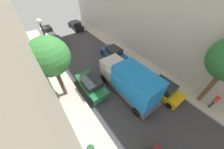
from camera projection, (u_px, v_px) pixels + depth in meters
ground at (120, 86)px, 12.67m from camera, size 32.00×32.00×0.00m
sidewalk_left at (78, 111)px, 10.44m from camera, size 2.00×44.00×0.15m
sidewalk_right at (150, 68)px, 14.79m from camera, size 2.00×44.00×0.15m
parked_car_left_2 at (91, 85)px, 11.87m from camera, size 1.78×4.20×1.57m
parked_car_left_3 at (57, 43)px, 18.34m from camera, size 1.78×4.20×1.57m
parked_car_left_4 at (48, 31)px, 21.56m from camera, size 1.78×4.20×1.57m
parked_car_right_0 at (162, 88)px, 11.51m from camera, size 1.78×4.20×1.57m
parked_car_right_1 at (113, 53)px, 16.15m from camera, size 1.78×4.20×1.57m
parked_car_right_2 at (76, 26)px, 23.60m from camera, size 1.78×4.20×1.57m
delivery_truck at (129, 81)px, 10.76m from camera, size 2.26×6.60×3.38m
pedestrian at (215, 101)px, 10.05m from camera, size 0.40×0.36×1.72m
street_tree_0 at (50, 57)px, 8.70m from camera, size 3.10×3.10×6.06m
potted_plant_0 at (91, 149)px, 7.79m from camera, size 0.54×0.54×0.80m
lamp_post at (48, 43)px, 11.04m from camera, size 0.44×0.44×6.34m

